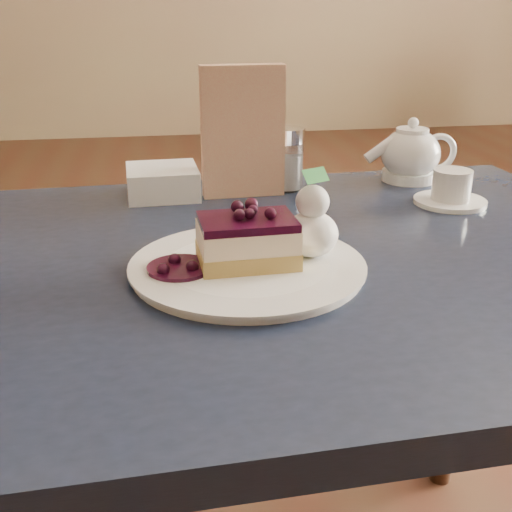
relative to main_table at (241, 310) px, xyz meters
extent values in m
cube|color=#181E34|center=(0.00, 0.00, 0.06)|extent=(1.30, 0.89, 0.04)
cylinder|color=#3D2413|center=(0.56, 0.38, -0.33)|extent=(0.05, 0.05, 0.75)
cylinder|color=white|center=(0.00, -0.05, 0.09)|extent=(0.30, 0.30, 0.01)
cube|color=tan|center=(0.00, -0.05, 0.11)|extent=(0.13, 0.09, 0.02)
cube|color=#FFE7C0|center=(0.00, -0.05, 0.13)|extent=(0.13, 0.09, 0.03)
cube|color=black|center=(0.00, -0.05, 0.15)|extent=(0.13, 0.09, 0.01)
ellipsoid|color=white|center=(0.09, -0.04, 0.13)|extent=(0.07, 0.07, 0.06)
cylinder|color=black|center=(-0.09, -0.06, 0.10)|extent=(0.08, 0.08, 0.01)
cylinder|color=white|center=(0.40, 0.19, 0.09)|extent=(0.13, 0.13, 0.01)
cylinder|color=white|center=(0.40, 0.19, 0.12)|extent=(0.07, 0.07, 0.05)
ellipsoid|color=white|center=(0.39, 0.35, 0.13)|extent=(0.12, 0.12, 0.10)
cylinder|color=white|center=(0.39, 0.35, 0.19)|extent=(0.06, 0.06, 0.01)
cylinder|color=white|center=(0.31, 0.35, 0.13)|extent=(0.06, 0.02, 0.05)
cube|color=beige|center=(0.05, 0.30, 0.20)|extent=(0.15, 0.04, 0.23)
cylinder|color=white|center=(0.14, 0.33, 0.13)|extent=(0.06, 0.06, 0.09)
cylinder|color=silver|center=(0.14, 0.33, 0.19)|extent=(0.06, 0.06, 0.03)
cube|color=white|center=(-0.10, 0.32, 0.11)|extent=(0.13, 0.13, 0.05)
camera|label=1|loc=(-0.11, -0.82, 0.42)|focal=45.00mm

